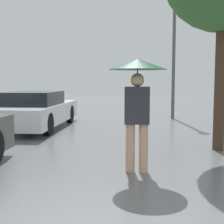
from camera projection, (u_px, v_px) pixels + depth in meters
pedestrian at (137, 87)px, 5.08m from camera, size 0.96×0.96×1.87m
parked_car_farthest at (35, 110)px, 10.06m from camera, size 1.79×4.42×1.18m
street_lamp at (174, 35)px, 12.26m from camera, size 0.35×0.35×5.14m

